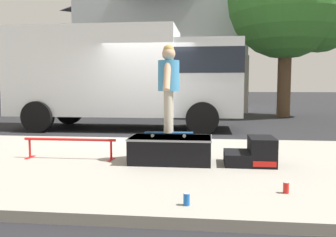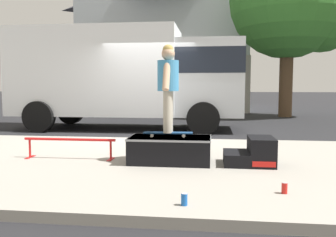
# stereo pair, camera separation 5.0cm
# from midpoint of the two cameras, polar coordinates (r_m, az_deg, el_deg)

# --- Properties ---
(ground_plane) EXTENTS (140.00, 140.00, 0.00)m
(ground_plane) POSITION_cam_midpoint_polar(r_m,az_deg,el_deg) (8.98, -4.56, -3.35)
(ground_plane) COLOR black
(sidewalk_slab) EXTENTS (50.00, 5.00, 0.12)m
(sidewalk_slab) POSITION_cam_midpoint_polar(r_m,az_deg,el_deg) (6.10, -10.04, -6.93)
(sidewalk_slab) COLOR gray
(sidewalk_slab) RESTS_ON ground
(skate_box) EXTENTS (1.29, 0.73, 0.41)m
(skate_box) POSITION_cam_midpoint_polar(r_m,az_deg,el_deg) (5.72, 0.17, -4.82)
(skate_box) COLOR black
(skate_box) RESTS_ON sidewalk_slab
(kicker_ramp) EXTENTS (0.76, 0.66, 0.43)m
(kicker_ramp) POSITION_cam_midpoint_polar(r_m,az_deg,el_deg) (5.73, 13.19, -5.36)
(kicker_ramp) COLOR black
(kicker_ramp) RESTS_ON sidewalk_slab
(grind_rail) EXTENTS (1.57, 0.28, 0.34)m
(grind_rail) POSITION_cam_midpoint_polar(r_m,az_deg,el_deg) (6.23, -15.52, -3.79)
(grind_rail) COLOR red
(grind_rail) RESTS_ON sidewalk_slab
(skateboard) EXTENTS (0.79, 0.24, 0.07)m
(skateboard) POSITION_cam_midpoint_polar(r_m,az_deg,el_deg) (5.72, -0.15, -2.32)
(skateboard) COLOR navy
(skateboard) RESTS_ON skate_box
(skater_kid) EXTENTS (0.33, 0.71, 1.38)m
(skater_kid) POSITION_cam_midpoint_polar(r_m,az_deg,el_deg) (5.67, -0.15, 5.95)
(skater_kid) COLOR #B7AD99
(skater_kid) RESTS_ON skateboard
(soda_can) EXTENTS (0.07, 0.07, 0.13)m
(soda_can) POSITION_cam_midpoint_polar(r_m,az_deg,el_deg) (4.35, 17.86, -10.40)
(soda_can) COLOR red
(soda_can) RESTS_ON sidewalk_slab
(soda_can_b) EXTENTS (0.07, 0.07, 0.13)m
(soda_can_b) POSITION_cam_midpoint_polar(r_m,az_deg,el_deg) (3.76, 2.57, -12.66)
(soda_can_b) COLOR #1959B2
(soda_can_b) RESTS_ON sidewalk_slab
(box_truck) EXTENTS (6.91, 2.63, 3.05)m
(box_truck) POSITION_cam_midpoint_polar(r_m,az_deg,el_deg) (11.21, -6.54, 7.05)
(box_truck) COLOR silver
(box_truck) RESTS_ON ground
(street_tree_main) EXTENTS (5.40, 4.91, 7.39)m
(street_tree_main) POSITION_cam_midpoint_polar(r_m,az_deg,el_deg) (16.71, 19.16, 16.83)
(street_tree_main) COLOR brown
(street_tree_main) RESTS_ON ground
(house_behind) EXTENTS (9.54, 8.23, 8.40)m
(house_behind) POSITION_cam_midpoint_polar(r_m,az_deg,el_deg) (22.27, -0.32, 12.71)
(house_behind) COLOR silver
(house_behind) RESTS_ON ground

